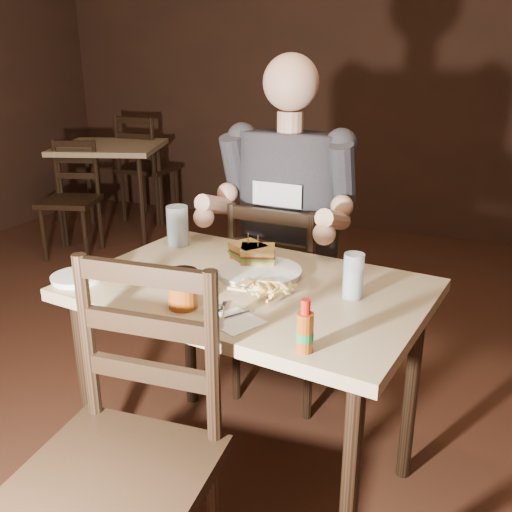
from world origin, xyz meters
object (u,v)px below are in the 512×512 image
at_px(diner, 285,185).
at_px(hot_sauce, 305,326).
at_px(syrup_dispenser, 183,289).
at_px(bg_table, 111,156).
at_px(chair_far, 288,299).
at_px(glass_left, 178,226).
at_px(glass_right, 353,276).
at_px(main_table, 250,309).
at_px(side_plate, 77,278).
at_px(dinner_plate, 260,273).
at_px(chair_near, 114,478).
at_px(bg_chair_far, 149,168).
at_px(bg_chair_near, 69,201).

xyz_separation_m(diner, hot_sauce, (0.38, -0.91, -0.13)).
xyz_separation_m(hot_sauce, syrup_dispenser, (-0.41, 0.11, -0.01)).
relative_size(bg_table, chair_far, 1.12).
bearing_deg(diner, chair_far, 90.00).
bearing_deg(syrup_dispenser, hot_sauce, -7.99).
height_order(chair_far, syrup_dispenser, chair_far).
bearing_deg(bg_table, glass_left, -48.48).
height_order(bg_table, glass_right, glass_right).
xyz_separation_m(main_table, side_plate, (-0.54, -0.19, 0.10)).
bearing_deg(glass_left, bg_table, 131.52).
xyz_separation_m(syrup_dispenser, side_plate, (-0.43, 0.05, -0.05)).
relative_size(dinner_plate, glass_right, 1.93).
bearing_deg(chair_far, diner, 90.00).
height_order(chair_near, bg_chair_far, chair_near).
bearing_deg(diner, dinner_plate, -76.70).
bearing_deg(dinner_plate, bg_table, 135.04).
height_order(glass_right, hot_sauce, same).
xyz_separation_m(main_table, bg_table, (-2.22, 2.30, 0.00)).
distance_m(bg_chair_far, glass_right, 3.83).
relative_size(bg_chair_far, side_plate, 5.78).
bearing_deg(chair_far, main_table, 100.85).
distance_m(diner, side_plate, 0.89).
relative_size(glass_right, side_plate, 0.85).
height_order(main_table, chair_near, chair_near).
bearing_deg(bg_chair_far, chair_far, 132.68).
bearing_deg(main_table, bg_chair_near, 141.73).
distance_m(chair_far, dinner_plate, 0.62).
distance_m(main_table, bg_table, 3.20).
bearing_deg(bg_chair_near, syrup_dispenser, -60.30).
relative_size(bg_chair_near, syrup_dispenser, 7.39).
xyz_separation_m(dinner_plate, glass_right, (0.33, -0.06, 0.06)).
xyz_separation_m(bg_chair_far, glass_left, (1.81, -2.59, 0.37)).
relative_size(bg_chair_near, glass_left, 5.53).
relative_size(main_table, glass_left, 7.75).
bearing_deg(main_table, chair_near, -97.56).
bearing_deg(glass_left, bg_chair_near, 140.48).
bearing_deg(hot_sauce, bg_chair_near, 140.11).
bearing_deg(bg_chair_near, side_plate, -66.00).
distance_m(dinner_plate, glass_left, 0.46).
xyz_separation_m(dinner_plate, hot_sauce, (0.30, -0.44, 0.06)).
distance_m(bg_chair_near, hot_sauce, 3.31).
xyz_separation_m(chair_near, bg_chair_far, (-2.13, 3.51, -0.01)).
xyz_separation_m(chair_near, diner, (0.00, 1.21, 0.48)).
bearing_deg(main_table, side_plate, -160.99).
relative_size(bg_table, diner, 1.01).
bearing_deg(hot_sauce, diner, 112.70).
xyz_separation_m(glass_left, hot_sauce, (0.71, -0.62, -0.01)).
distance_m(bg_chair_far, side_plate, 3.48).
distance_m(glass_left, hot_sauce, 0.94).
distance_m(bg_table, dinner_plate, 3.14).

